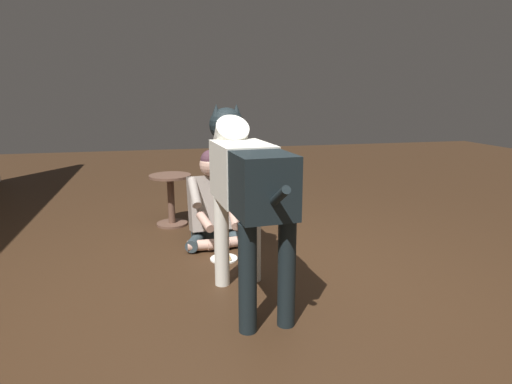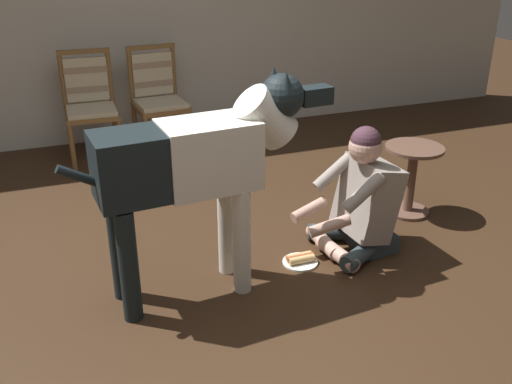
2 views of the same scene
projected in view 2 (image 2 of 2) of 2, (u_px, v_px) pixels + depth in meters
The scene contains 8 objects.
ground_plane at pixel (231, 299), 3.35m from camera, with size 15.50×15.50×0.00m, color #362314.
back_wall at pixel (124, 5), 5.49m from camera, with size 8.96×0.10×2.60m, color beige.
dining_chair_left_of_pair at pixel (90, 101), 5.23m from camera, with size 0.47×0.48×0.98m.
dining_chair_right_of_pair at pixel (157, 94), 5.43m from camera, with size 0.49×0.50×0.98m.
person_sitting_on_floor at pixel (361, 201), 3.74m from camera, with size 0.69×0.58×0.86m.
large_dog at pixel (198, 162), 3.13m from camera, with size 1.55×0.39×1.26m.
hot_dog_on_plate at pixel (300, 259), 3.71m from camera, with size 0.23×0.23×0.06m.
round_side_table at pixel (412, 174), 4.25m from camera, with size 0.42×0.42×0.53m.
Camera 2 is at (-0.85, -2.67, 1.96)m, focal length 40.63 mm.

